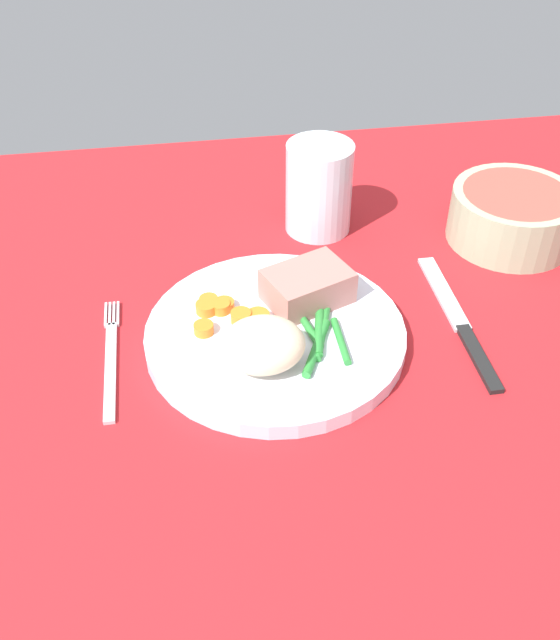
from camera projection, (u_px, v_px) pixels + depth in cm
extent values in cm
cube|color=red|center=(278.00, 361.00, 69.04)|extent=(120.00, 90.00, 2.00)
cylinder|color=white|center=(280.00, 335.00, 69.25)|extent=(24.55, 24.55, 1.60)
cube|color=#B2756B|center=(307.00, 286.00, 71.00)|extent=(9.42, 8.16, 3.32)
ellipsoid|color=beige|center=(263.00, 345.00, 63.75)|extent=(7.48, 6.53, 4.26)
cylinder|color=orange|center=(258.00, 318.00, 69.09)|extent=(2.26, 2.26, 1.03)
cylinder|color=orange|center=(241.00, 317.00, 69.03)|extent=(1.96, 1.96, 1.20)
cylinder|color=orange|center=(221.00, 307.00, 70.34)|extent=(1.80, 1.80, 1.03)
cylinder|color=orange|center=(209.00, 302.00, 70.93)|extent=(1.84, 1.84, 1.02)
cylinder|color=orange|center=(224.00, 305.00, 70.71)|extent=(1.95, 1.95, 0.87)
cylinder|color=orange|center=(206.00, 308.00, 70.26)|extent=(2.03, 2.03, 1.03)
cylinder|color=orange|center=(204.00, 329.00, 67.93)|extent=(1.86, 1.86, 0.98)
cylinder|color=#2D8C38|center=(318.00, 330.00, 67.88)|extent=(2.26, 6.18, 0.89)
cylinder|color=#2D8C38|center=(341.00, 341.00, 66.84)|extent=(0.73, 5.99, 0.69)
cylinder|color=#2D8C38|center=(323.00, 336.00, 67.35)|extent=(2.98, 7.03, 0.72)
cylinder|color=#2D8C38|center=(316.00, 348.00, 66.01)|extent=(3.91, 7.08, 0.82)
cylinder|color=#2D8C38|center=(307.00, 326.00, 68.41)|extent=(1.96, 6.26, 0.72)
cube|color=silver|center=(110.00, 372.00, 66.20)|extent=(1.00, 13.00, 0.40)
cube|color=silver|center=(106.00, 315.00, 72.41)|extent=(0.24, 3.60, 0.40)
cube|color=silver|center=(110.00, 315.00, 72.46)|extent=(0.24, 3.60, 0.40)
cube|color=silver|center=(114.00, 314.00, 72.51)|extent=(0.24, 3.60, 0.40)
cube|color=silver|center=(118.00, 314.00, 72.56)|extent=(0.24, 3.60, 0.40)
cube|color=black|center=(479.00, 358.00, 67.61)|extent=(1.30, 9.00, 0.64)
cube|color=silver|center=(443.00, 293.00, 75.18)|extent=(1.70, 12.00, 0.40)
cylinder|color=silver|center=(319.00, 188.00, 81.72)|extent=(7.46, 7.46, 10.32)
cylinder|color=silver|center=(318.00, 204.00, 83.07)|extent=(6.87, 6.87, 6.13)
cylinder|color=#99B28C|center=(512.00, 216.00, 81.32)|extent=(13.82, 13.82, 5.90)
cylinder|color=#B24C3F|center=(515.00, 206.00, 80.47)|extent=(11.75, 11.75, 3.25)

